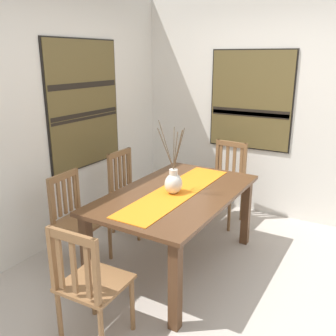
{
  "coord_description": "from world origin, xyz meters",
  "views": [
    {
      "loc": [
        -2.62,
        -1.08,
        1.95
      ],
      "look_at": [
        0.22,
        0.6,
        0.94
      ],
      "focal_mm": 39.26,
      "sensor_mm": 36.0,
      "label": 1
    }
  ],
  "objects_px": {
    "centerpiece_vase": "(173,182)",
    "dining_table": "(176,203)",
    "chair_2": "(130,190)",
    "chair_3": "(77,217)",
    "chair_1": "(90,283)",
    "painting_on_side_wall": "(251,100)",
    "painting_on_back_wall": "(84,105)",
    "chair_0": "(225,182)"
  },
  "relations": [
    {
      "from": "painting_on_side_wall",
      "to": "painting_on_back_wall",
      "type": "bearing_deg",
      "value": 133.93
    },
    {
      "from": "dining_table",
      "to": "painting_on_side_wall",
      "type": "xyz_separation_m",
      "value": [
        1.66,
        -0.1,
        0.78
      ]
    },
    {
      "from": "centerpiece_vase",
      "to": "chair_1",
      "type": "height_order",
      "value": "centerpiece_vase"
    },
    {
      "from": "chair_1",
      "to": "painting_on_side_wall",
      "type": "xyz_separation_m",
      "value": [
        2.84,
        -0.11,
        0.95
      ]
    },
    {
      "from": "chair_3",
      "to": "painting_on_side_wall",
      "type": "relative_size",
      "value": 0.75
    },
    {
      "from": "painting_on_back_wall",
      "to": "painting_on_side_wall",
      "type": "relative_size",
      "value": 1.16
    },
    {
      "from": "dining_table",
      "to": "chair_3",
      "type": "xyz_separation_m",
      "value": [
        -0.43,
        0.84,
        -0.17
      ]
    },
    {
      "from": "chair_0",
      "to": "painting_on_side_wall",
      "type": "xyz_separation_m",
      "value": [
        0.47,
        -0.1,
        0.93
      ]
    },
    {
      "from": "dining_table",
      "to": "chair_3",
      "type": "relative_size",
      "value": 1.87
    },
    {
      "from": "centerpiece_vase",
      "to": "chair_0",
      "type": "relative_size",
      "value": 0.67
    },
    {
      "from": "centerpiece_vase",
      "to": "chair_3",
      "type": "relative_size",
      "value": 0.72
    },
    {
      "from": "dining_table",
      "to": "centerpiece_vase",
      "type": "relative_size",
      "value": 2.6
    },
    {
      "from": "centerpiece_vase",
      "to": "dining_table",
      "type": "bearing_deg",
      "value": -4.62
    },
    {
      "from": "chair_2",
      "to": "painting_on_back_wall",
      "type": "relative_size",
      "value": 0.67
    },
    {
      "from": "centerpiece_vase",
      "to": "painting_on_side_wall",
      "type": "height_order",
      "value": "painting_on_side_wall"
    },
    {
      "from": "centerpiece_vase",
      "to": "chair_1",
      "type": "relative_size",
      "value": 0.71
    },
    {
      "from": "chair_2",
      "to": "chair_3",
      "type": "relative_size",
      "value": 1.03
    },
    {
      "from": "chair_3",
      "to": "painting_on_side_wall",
      "type": "xyz_separation_m",
      "value": [
        2.1,
        -0.94,
        0.95
      ]
    },
    {
      "from": "painting_on_back_wall",
      "to": "centerpiece_vase",
      "type": "bearing_deg",
      "value": -104.14
    },
    {
      "from": "dining_table",
      "to": "chair_1",
      "type": "distance_m",
      "value": 1.19
    },
    {
      "from": "dining_table",
      "to": "painting_on_side_wall",
      "type": "relative_size",
      "value": 1.4
    },
    {
      "from": "chair_3",
      "to": "painting_on_back_wall",
      "type": "height_order",
      "value": "painting_on_back_wall"
    },
    {
      "from": "chair_0",
      "to": "painting_on_back_wall",
      "type": "relative_size",
      "value": 0.7
    },
    {
      "from": "centerpiece_vase",
      "to": "painting_on_back_wall",
      "type": "xyz_separation_m",
      "value": [
        0.33,
        1.33,
        0.57
      ]
    },
    {
      "from": "chair_0",
      "to": "chair_3",
      "type": "distance_m",
      "value": 1.84
    },
    {
      "from": "centerpiece_vase",
      "to": "chair_1",
      "type": "bearing_deg",
      "value": 179.67
    },
    {
      "from": "chair_1",
      "to": "painting_on_back_wall",
      "type": "bearing_deg",
      "value": 42.19
    },
    {
      "from": "chair_0",
      "to": "chair_1",
      "type": "height_order",
      "value": "chair_0"
    },
    {
      "from": "centerpiece_vase",
      "to": "painting_on_back_wall",
      "type": "distance_m",
      "value": 1.48
    },
    {
      "from": "dining_table",
      "to": "painting_on_back_wall",
      "type": "bearing_deg",
      "value": 77.97
    },
    {
      "from": "chair_0",
      "to": "painting_on_side_wall",
      "type": "height_order",
      "value": "painting_on_side_wall"
    },
    {
      "from": "chair_0",
      "to": "painting_on_back_wall",
      "type": "height_order",
      "value": "painting_on_back_wall"
    },
    {
      "from": "chair_0",
      "to": "chair_1",
      "type": "bearing_deg",
      "value": 179.7
    },
    {
      "from": "chair_2",
      "to": "painting_on_back_wall",
      "type": "xyz_separation_m",
      "value": [
        -0.12,
        0.49,
        0.94
      ]
    },
    {
      "from": "chair_3",
      "to": "painting_on_back_wall",
      "type": "distance_m",
      "value": 1.29
    },
    {
      "from": "centerpiece_vase",
      "to": "chair_3",
      "type": "bearing_deg",
      "value": 114.55
    },
    {
      "from": "dining_table",
      "to": "chair_3",
      "type": "bearing_deg",
      "value": 117.23
    },
    {
      "from": "centerpiece_vase",
      "to": "chair_2",
      "type": "distance_m",
      "value": 1.03
    },
    {
      "from": "dining_table",
      "to": "painting_on_back_wall",
      "type": "relative_size",
      "value": 1.21
    },
    {
      "from": "chair_2",
      "to": "painting_on_side_wall",
      "type": "relative_size",
      "value": 0.77
    },
    {
      "from": "painting_on_back_wall",
      "to": "dining_table",
      "type": "bearing_deg",
      "value": -102.03
    },
    {
      "from": "dining_table",
      "to": "chair_3",
      "type": "distance_m",
      "value": 0.96
    }
  ]
}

